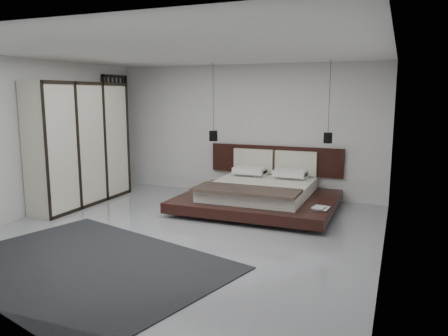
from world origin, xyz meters
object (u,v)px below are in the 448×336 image
at_px(bed, 260,193).
at_px(wardrobe, 81,144).
at_px(pendant_right, 328,137).
at_px(lattice_screen, 117,132).
at_px(rug, 85,265).
at_px(pendant_left, 213,135).

bearing_deg(bed, wardrobe, -163.65).
bearing_deg(wardrobe, pendant_right, 17.66).
xyz_separation_m(lattice_screen, bed, (3.65, -0.55, -1.01)).
bearing_deg(lattice_screen, rug, -59.65).
relative_size(bed, wardrobe, 1.16).
bearing_deg(pendant_right, rug, -120.47).
xyz_separation_m(pendant_left, pendant_right, (2.35, 0.00, 0.05)).
relative_size(pendant_right, rug, 0.43).
relative_size(pendant_right, wardrobe, 0.63).
xyz_separation_m(lattice_screen, rug, (2.43, -4.15, -1.29)).
distance_m(lattice_screen, bed, 3.82).
distance_m(bed, rug, 3.81).
xyz_separation_m(pendant_right, wardrobe, (-4.57, -1.45, -0.17)).
relative_size(pendant_left, wardrobe, 0.65).
relative_size(bed, pendant_right, 1.86).
bearing_deg(rug, pendant_left, 89.41).
relative_size(lattice_screen, rug, 0.73).
relative_size(lattice_screen, pendant_left, 1.63).
xyz_separation_m(bed, rug, (-1.22, -3.60, -0.29)).
height_order(pendant_right, rug, pendant_right).
xyz_separation_m(lattice_screen, wardrobe, (0.25, -1.54, -0.10)).
bearing_deg(rug, pendant_right, 59.53).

